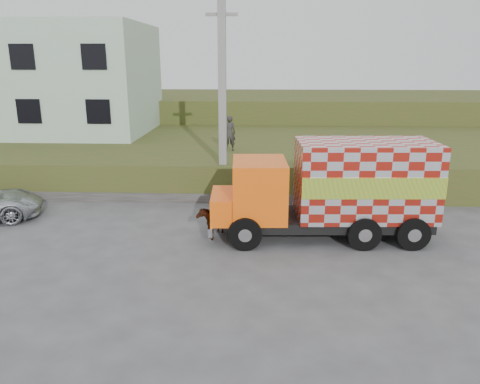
{
  "coord_description": "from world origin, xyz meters",
  "views": [
    {
      "loc": [
        0.52,
        -13.9,
        5.62
      ],
      "look_at": [
        -0.16,
        1.17,
        1.3
      ],
      "focal_mm": 35.0,
      "sensor_mm": 36.0,
      "label": 1
    }
  ],
  "objects_px": {
    "cow": "(212,219)",
    "pedestrian": "(229,133)",
    "cargo_truck": "(334,189)",
    "utility_pole": "(222,99)"
  },
  "relations": [
    {
      "from": "utility_pole",
      "to": "pedestrian",
      "type": "distance_m",
      "value": 3.32
    },
    {
      "from": "utility_pole",
      "to": "cow",
      "type": "distance_m",
      "value": 5.42
    },
    {
      "from": "pedestrian",
      "to": "cargo_truck",
      "type": "bearing_deg",
      "value": 109.25
    },
    {
      "from": "cow",
      "to": "pedestrian",
      "type": "relative_size",
      "value": 0.8
    },
    {
      "from": "utility_pole",
      "to": "pedestrian",
      "type": "xyz_separation_m",
      "value": [
        0.07,
        2.81,
        -1.76
      ]
    },
    {
      "from": "cargo_truck",
      "to": "cow",
      "type": "bearing_deg",
      "value": 178.18
    },
    {
      "from": "utility_pole",
      "to": "cargo_truck",
      "type": "distance_m",
      "value": 6.12
    },
    {
      "from": "utility_pole",
      "to": "cargo_truck",
      "type": "height_order",
      "value": "utility_pole"
    },
    {
      "from": "cow",
      "to": "pedestrian",
      "type": "height_order",
      "value": "pedestrian"
    },
    {
      "from": "cow",
      "to": "utility_pole",
      "type": "bearing_deg",
      "value": 107.22
    }
  ]
}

